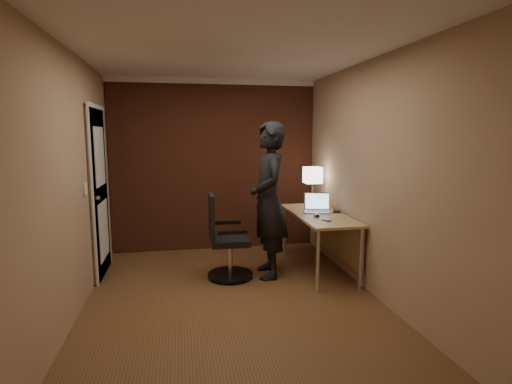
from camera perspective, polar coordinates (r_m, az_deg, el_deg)
The scene contains 9 objects.
room at distance 5.49m, azimuth -8.40°, elevation 4.59°, with size 4.00×4.00×4.00m.
desk at distance 5.10m, azimuth 9.69°, elevation -4.44°, with size 0.60×1.50×0.73m.
desk_lamp at distance 5.53m, azimuth 8.09°, elevation 2.33°, with size 0.22×0.22×0.54m.
laptop at distance 5.17m, azimuth 8.72°, elevation -2.06°, with size 0.39×0.34×0.23m.
mouse at distance 4.85m, azimuth 8.63°, elevation -3.32°, with size 0.06×0.10×0.03m, color black.
phone at distance 4.65m, azimuth 10.04°, elevation -4.00°, with size 0.06×0.12×0.01m, color black.
wallet at distance 5.16m, azimuth 11.44°, elevation -2.75°, with size 0.09×0.11×0.02m, color black.
office_chair at distance 4.79m, azimuth -4.50°, elevation -7.16°, with size 0.54×0.56×1.00m.
person at distance 4.77m, azimuth 1.82°, elevation -1.19°, with size 0.68×0.45×1.86m, color black.
Camera 1 is at (-0.51, -3.93, 1.72)m, focal length 28.00 mm.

